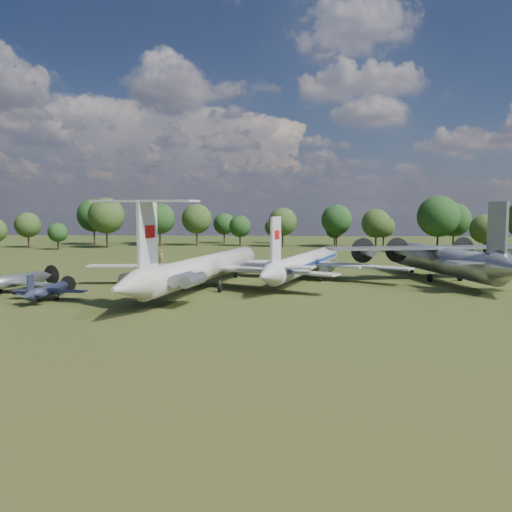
# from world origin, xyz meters

# --- Properties ---
(ground) EXTENTS (300.00, 300.00, 0.00)m
(ground) POSITION_xyz_m (0.00, 0.00, 0.00)
(ground) COLOR #1F3D14
(ground) RESTS_ON ground
(il62_airliner) EXTENTS (49.53, 57.98, 4.92)m
(il62_airliner) POSITION_xyz_m (4.53, -1.74, 2.46)
(il62_airliner) COLOR silver
(il62_airliner) RESTS_ON ground
(tu104_jet) EXTENTS (45.96, 53.11, 4.49)m
(tu104_jet) POSITION_xyz_m (19.50, 8.78, 2.24)
(tu104_jet) COLOR silver
(tu104_jet) RESTS_ON ground
(an12_transport) EXTENTS (45.56, 48.89, 5.49)m
(an12_transport) POSITION_xyz_m (41.56, 9.35, 2.75)
(an12_transport) COLOR #A0A3A8
(an12_transport) RESTS_ON ground
(small_prop_west) EXTENTS (9.78, 13.17, 1.90)m
(small_prop_west) POSITION_xyz_m (-14.31, -11.61, 0.95)
(small_prop_west) COLOR black
(small_prop_west) RESTS_ON ground
(small_prop_northwest) EXTENTS (17.81, 20.54, 2.53)m
(small_prop_northwest) POSITION_xyz_m (-22.10, -6.77, 1.26)
(small_prop_northwest) COLOR #989B9F
(small_prop_northwest) RESTS_ON ground
(person_on_il62) EXTENTS (0.71, 0.49, 1.87)m
(person_on_il62) POSITION_xyz_m (1.22, -15.11, 5.85)
(person_on_il62) COLOR #94774B
(person_on_il62) RESTS_ON il62_airliner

